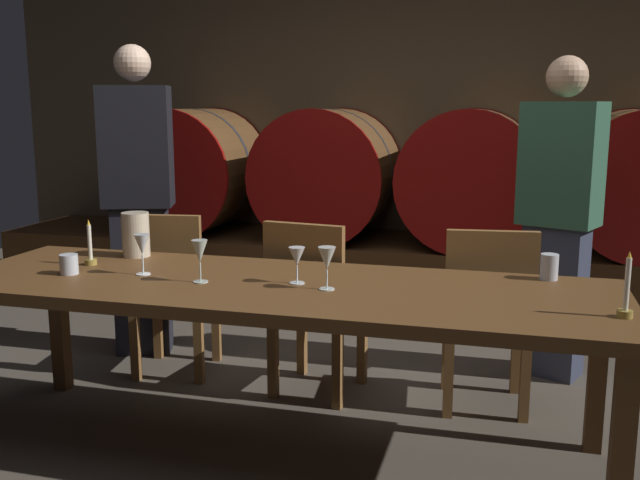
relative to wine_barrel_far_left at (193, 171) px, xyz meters
The scene contains 22 objects.
ground_plane 2.80m from the wine_barrel_far_left, 54.47° to the right, with size 8.37×8.37×0.00m, color #4C443A.
back_wall 1.66m from the wine_barrel_far_left, 19.70° to the left, with size 6.44×0.24×2.53m, color brown.
barrel_shelf 1.69m from the wine_barrel_far_left, ahead, with size 5.79×0.90×0.49m, color #4C2D16.
wine_barrel_far_left is the anchor object (origin of this frame).
wine_barrel_center_left 1.04m from the wine_barrel_far_left, ahead, with size 0.91×0.90×0.91m.
wine_barrel_center_right 2.03m from the wine_barrel_far_left, ahead, with size 0.91×0.90×0.91m.
wine_barrel_far_right 3.06m from the wine_barrel_far_left, ahead, with size 0.91×0.90×0.91m.
dining_table 2.67m from the wine_barrel_far_left, 58.13° to the right, with size 2.69×0.84×0.72m.
chair_left 1.75m from the wine_barrel_far_left, 69.30° to the right, with size 0.45×0.45×0.88m.
chair_center 2.20m from the wine_barrel_far_left, 49.94° to the right, with size 0.45×0.45×0.88m.
chair_right 2.78m from the wine_barrel_far_left, 36.08° to the right, with size 0.44×0.44×0.88m.
guest_left 1.30m from the wine_barrel_far_left, 78.40° to the right, with size 0.44×0.35×1.74m.
guest_right 2.74m from the wine_barrel_far_left, 22.17° to the right, with size 0.44×0.37×1.66m.
candle_left 2.23m from the wine_barrel_far_left, 76.58° to the right, with size 0.05×0.05×0.20m.
candle_right 3.60m from the wine_barrel_far_left, 41.90° to the right, with size 0.05×0.05×0.23m.
pitcher 2.05m from the wine_barrel_far_left, 72.36° to the right, with size 0.13×0.13×0.21m.
wine_glass_far_left 2.42m from the wine_barrel_far_left, 69.89° to the right, with size 0.06×0.06×0.17m.
wine_glass_center_left 2.58m from the wine_barrel_far_left, 64.39° to the right, with size 0.06×0.06×0.17m.
wine_glass_center_right 2.70m from the wine_barrel_far_left, 56.40° to the right, with size 0.06×0.06×0.15m.
wine_glass_far_right 2.83m from the wine_barrel_far_left, 54.75° to the right, with size 0.07×0.07×0.17m.
cup_left 2.41m from the wine_barrel_far_left, 77.26° to the right, with size 0.08×0.08×0.08m, color silver.
cup_right 3.12m from the wine_barrel_far_left, 38.00° to the right, with size 0.07×0.07×0.10m, color silver.
Camera 1 is at (0.77, -2.72, 1.42)m, focal length 40.16 mm.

